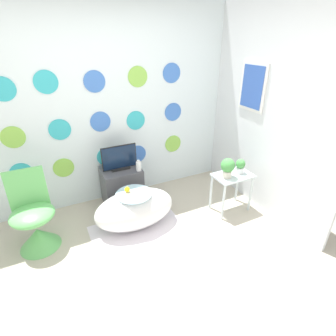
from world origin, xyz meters
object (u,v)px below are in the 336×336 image
object	(u,v)px
chair	(36,225)
potted_plant_right	(240,166)
bathtub	(135,209)
potted_plant_left	(228,167)
tv	(119,159)
vase	(139,166)

from	to	relation	value
chair	potted_plant_right	bearing A→B (deg)	-8.47
bathtub	chair	bearing A→B (deg)	172.68
potted_plant_left	chair	bearing A→B (deg)	170.16
potted_plant_left	tv	bearing A→B (deg)	144.58
vase	tv	bearing A→B (deg)	143.53
bathtub	potted_plant_left	distance (m)	1.26
vase	potted_plant_right	size ratio (longest dim) A/B	0.78
vase	chair	bearing A→B (deg)	-168.43
potted_plant_right	bathtub	bearing A→B (deg)	170.63
bathtub	vase	world-z (taller)	vase
vase	potted_plant_left	xyz separation A→B (m)	(0.93, -0.66, 0.08)
potted_plant_left	potted_plant_right	xyz separation A→B (m)	(0.22, 0.02, -0.04)
tv	potted_plant_right	distance (m)	1.58
chair	potted_plant_left	size ratio (longest dim) A/B	3.50
chair	potted_plant_left	bearing A→B (deg)	-9.84
bathtub	potted_plant_right	xyz separation A→B (m)	(1.38, -0.23, 0.39)
tv	potted_plant_right	bearing A→B (deg)	-30.05
bathtub	potted_plant_left	bearing A→B (deg)	-12.19
bathtub	vase	xyz separation A→B (m)	(0.22, 0.41, 0.36)
bathtub	tv	size ratio (longest dim) A/B	2.11
bathtub	chair	size ratio (longest dim) A/B	1.11
bathtub	vase	distance (m)	0.59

